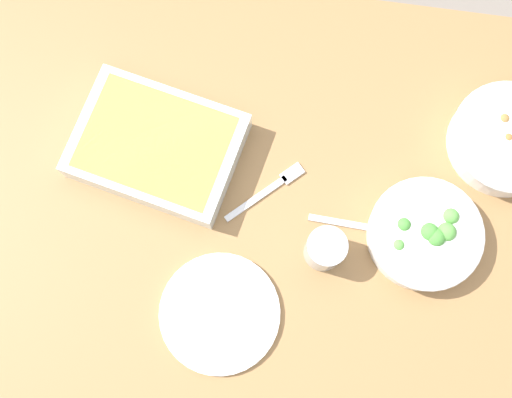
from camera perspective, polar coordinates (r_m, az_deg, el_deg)
name	(u,v)px	position (r m, az deg, el deg)	size (l,w,h in m)	color
ground_plane	(256,252)	(1.90, 0.00, -4.91)	(6.00, 6.00, 0.00)	slate
dining_table	(256,209)	(1.26, 0.00, -0.90)	(1.20, 0.90, 0.74)	olive
stew_bowl	(507,139)	(1.26, 22.27, 5.14)	(0.22, 0.22, 0.06)	white
broccoli_bowl	(425,234)	(1.17, 15.38, -3.18)	(0.21, 0.21, 0.06)	white
baking_dish	(157,146)	(1.18, -9.16, 4.90)	(0.34, 0.28, 0.06)	silver
drink_cup	(325,249)	(1.12, 6.40, -4.66)	(0.07, 0.07, 0.08)	#B2BCC6
side_plate	(220,313)	(1.14, -3.38, -10.53)	(0.22, 0.22, 0.01)	white
spoon_by_stew	(494,123)	(1.29, 21.16, 6.55)	(0.09, 0.17, 0.01)	silver
spoon_by_broccoli	(368,227)	(1.17, 10.37, -2.61)	(0.18, 0.03, 0.01)	silver
fork_on_table	(270,189)	(1.17, 1.31, 0.94)	(0.14, 0.14, 0.01)	silver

